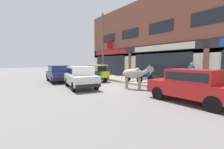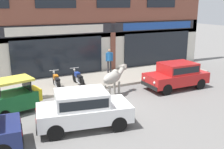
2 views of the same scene
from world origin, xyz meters
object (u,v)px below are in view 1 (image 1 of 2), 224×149
pedestrian (191,71)px  motorcycle_1 (145,78)px  utility_pole (103,46)px  car_3 (80,76)px  car_0 (59,73)px  auto_rickshaw (98,74)px  cow (135,74)px  motorcycle_0 (134,76)px  car_1 (192,84)px

pedestrian → motorcycle_1: bearing=-149.5°
utility_pole → car_3: bearing=-50.9°
motorcycle_1 → utility_pole: 5.74m
utility_pole → car_0: bearing=-98.8°
motorcycle_1 → pedestrian: 3.33m
pedestrian → utility_pole: size_ratio=0.25×
auto_rickshaw → pedestrian: (6.43, 3.81, 0.46)m
car_3 → pedestrian: (4.39, 6.55, 0.31)m
motorcycle_1 → cow: bearing=-65.6°
motorcycle_1 → pedestrian: bearing=30.5°
cow → car_3: (-2.62, -2.57, -0.19)m
motorcycle_1 → utility_pole: bearing=-171.2°
car_0 → pedestrian: 10.77m
car_3 → pedestrian: size_ratio=2.38×
car_3 → motorcycle_1: 5.14m
car_0 → car_3: same height
motorcycle_0 → pedestrian: pedestrian is taller
car_0 → motorcycle_1: car_0 is taller
car_0 → motorcycle_1: size_ratio=2.06×
car_1 → motorcycle_0: (-6.09, 2.68, -0.29)m
car_1 → motorcycle_0: bearing=156.3°
car_1 → pedestrian: size_ratio=2.28×
car_3 → auto_rickshaw: (-2.04, 2.74, -0.15)m
cow → motorcycle_1: (-1.05, 2.31, -0.48)m
car_0 → car_3: 4.02m
auto_rickshaw → utility_pole: size_ratio=0.33×
pedestrian → auto_rickshaw: bearing=-149.3°
cow → utility_pole: bearing=165.4°
motorcycle_0 → motorcycle_1: bearing=0.7°
car_0 → car_3: bearing=2.6°
pedestrian → cow: bearing=-114.0°
utility_pole → car_1: bearing=-11.2°
motorcycle_1 → utility_pole: utility_pole is taller
utility_pole → motorcycle_1: bearing=8.8°
car_0 → motorcycle_0: size_ratio=2.06×
car_1 → utility_pole: (-9.76, 1.93, 2.56)m
cow → car_0: 7.19m
cow → car_1: bearing=-5.7°
car_3 → utility_pole: (-3.35, 4.12, 2.56)m
auto_rickshaw → motorcycle_0: bearing=42.2°
car_3 → motorcycle_1: bearing=72.2°
auto_rickshaw → car_1: bearing=-3.7°
car_3 → pedestrian: 7.89m
car_1 → pedestrian: 4.81m
cow → motorcycle_0: bearing=135.1°
car_1 → pedestrian: (-2.02, 4.36, 0.31)m
auto_rickshaw → motorcycle_0: auto_rickshaw is taller
motorcycle_1 → utility_pole: size_ratio=0.28×
cow → car_3: 3.68m
cow → motorcycle_1: size_ratio=1.07×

